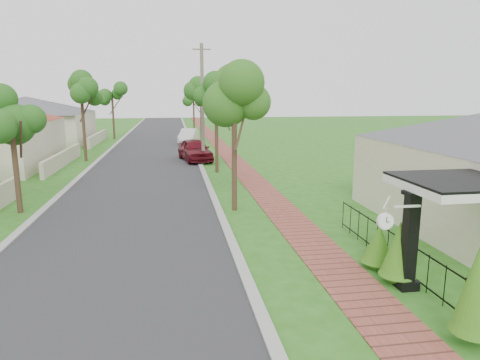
{
  "coord_description": "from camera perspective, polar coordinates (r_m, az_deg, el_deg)",
  "views": [
    {
      "loc": [
        -1.16,
        -10.29,
        4.82
      ],
      "look_at": [
        1.39,
        5.98,
        1.5
      ],
      "focal_mm": 32.0,
      "sensor_mm": 36.0,
      "label": 1
    }
  ],
  "objects": [
    {
      "name": "near_tree",
      "position": [
        17.46,
        -0.78,
        10.62
      ],
      "size": [
        2.24,
        2.24,
        5.74
      ],
      "color": "#382619",
      "rests_on": "ground"
    },
    {
      "name": "station_clock",
      "position": [
        10.52,
        19.02,
        -5.06
      ],
      "size": [
        1.05,
        0.13,
        0.56
      ],
      "color": "white",
      "rests_on": "ground"
    },
    {
      "name": "ground",
      "position": [
        11.42,
        -2.33,
        -13.57
      ],
      "size": [
        160.0,
        160.0,
        0.0
      ],
      "primitive_type": "plane",
      "color": "#2B6117",
      "rests_on": "ground"
    },
    {
      "name": "porch_post",
      "position": [
        11.51,
        21.63,
        -8.18
      ],
      "size": [
        0.48,
        0.48,
        2.52
      ],
      "color": "black",
      "rests_on": "ground"
    },
    {
      "name": "picket_fence",
      "position": [
        12.68,
        20.52,
        -9.1
      ],
      "size": [
        0.03,
        8.02,
        1.0
      ],
      "color": "black",
      "rests_on": "ground"
    },
    {
      "name": "utility_pole",
      "position": [
        29.74,
        -5.02,
        10.03
      ],
      "size": [
        1.2,
        0.24,
        8.14
      ],
      "color": "#716458",
      "rests_on": "ground"
    },
    {
      "name": "parked_car_red",
      "position": [
        31.51,
        -6.02,
        4.0
      ],
      "size": [
        2.7,
        4.93,
        1.59
      ],
      "primitive_type": "imported",
      "rotation": [
        0.0,
        0.0,
        0.18
      ],
      "color": "#5E0E18",
      "rests_on": "ground"
    },
    {
      "name": "kerb_right",
      "position": [
        30.72,
        -5.44,
        2.32
      ],
      "size": [
        0.3,
        120.0,
        0.1
      ],
      "primitive_type": "cube",
      "color": "#9E9E99",
      "rests_on": "ground"
    },
    {
      "name": "kerb_left",
      "position": [
        31.15,
        -18.97,
        1.88
      ],
      "size": [
        0.3,
        120.0,
        0.1
      ],
      "primitive_type": "cube",
      "color": "#9E9E99",
      "rests_on": "ground"
    },
    {
      "name": "sidewalk",
      "position": [
        30.98,
        -0.63,
        2.45
      ],
      "size": [
        1.5,
        120.0,
        0.03
      ],
      "primitive_type": "cube",
      "color": "#99513D",
      "rests_on": "ground"
    },
    {
      "name": "road",
      "position": [
        30.72,
        -12.25,
        2.11
      ],
      "size": [
        7.0,
        120.0,
        0.02
      ],
      "primitive_type": "cube",
      "color": "#28282B",
      "rests_on": "ground"
    },
    {
      "name": "street_trees",
      "position": [
        37.17,
        -11.77,
        10.72
      ],
      "size": [
        10.7,
        37.65,
        5.89
      ],
      "color": "#382619",
      "rests_on": "ground"
    },
    {
      "name": "parked_car_white",
      "position": [
        43.21,
        -6.84,
        5.85
      ],
      "size": [
        2.34,
        4.49,
        1.41
      ],
      "primitive_type": "imported",
      "rotation": [
        0.0,
        0.0,
        -0.21
      ],
      "color": "white",
      "rests_on": "ground"
    },
    {
      "name": "far_house_grey",
      "position": [
        46.46,
        -26.42,
        7.16
      ],
      "size": [
        15.56,
        15.56,
        4.6
      ],
      "color": "beige",
      "rests_on": "ground"
    },
    {
      "name": "hedge_row",
      "position": [
        11.24,
        22.07,
        -10.15
      ],
      "size": [
        0.83,
        4.68,
        2.25
      ],
      "color": "#2B6814",
      "rests_on": "ground"
    }
  ]
}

